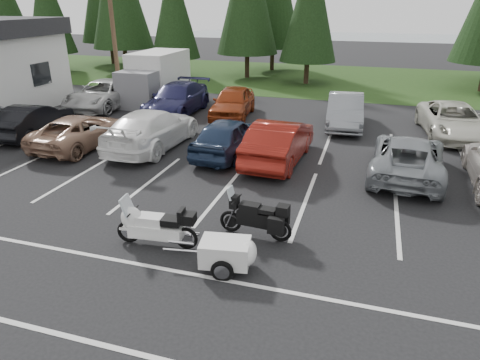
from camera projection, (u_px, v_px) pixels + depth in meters
name	position (u px, v px, depth m)	size (l,w,h in m)	color
ground	(197.00, 203.00, 13.23)	(120.00, 120.00, 0.00)	black
grass_strip	(310.00, 78.00, 34.38)	(80.00, 16.00, 0.01)	#1B3611
lake_water	(371.00, 45.00, 60.63)	(70.00, 50.00, 0.02)	gray
utility_pole	(112.00, 21.00, 24.67)	(1.60, 0.26, 9.00)	#473321
box_truck	(152.00, 78.00, 25.84)	(2.40, 5.60, 2.90)	silver
stall_markings	(219.00, 179.00, 14.99)	(32.00, 16.00, 0.01)	silver
conifer_1	(47.00, 6.00, 35.74)	(3.96, 3.96, 9.22)	#332316
conifer_3	(173.00, 8.00, 32.87)	(3.87, 3.87, 9.02)	#332316
conifer_5	(311.00, 3.00, 30.08)	(4.14, 4.14, 9.63)	#332316
car_near_1	(33.00, 120.00, 19.60)	(1.54, 4.41, 1.45)	black
car_near_2	(81.00, 131.00, 18.15)	(2.24, 4.86, 1.35)	#916B54
car_near_3	(152.00, 129.00, 17.94)	(2.28, 5.61, 1.63)	white
car_near_4	(228.00, 136.00, 17.11)	(1.81, 4.50, 1.53)	#1B2944
car_near_5	(279.00, 141.00, 16.35)	(1.73, 4.96, 1.63)	maroon
car_near_6	(408.00, 157.00, 15.02)	(2.39, 5.19, 1.44)	gray
car_far_0	(104.00, 94.00, 24.68)	(2.59, 5.62, 1.56)	#BABAB8
car_far_1	(177.00, 99.00, 23.31)	(2.29, 5.64, 1.64)	#1A1A41
car_far_2	(233.00, 102.00, 22.73)	(1.87, 4.66, 1.59)	maroon
car_far_3	(345.00, 111.00, 20.96)	(1.67, 4.78, 1.58)	slate
car_far_4	(453.00, 120.00, 19.48)	(2.46, 5.33, 1.48)	beige
touring_motorcycle	(156.00, 223.00, 10.69)	(2.38, 0.73, 1.32)	white
cargo_trailer	(225.00, 255.00, 9.84)	(1.64, 0.92, 0.76)	white
adventure_motorcycle	(255.00, 214.00, 11.12)	(2.20, 0.77, 1.34)	black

